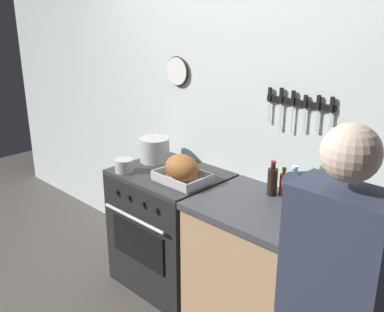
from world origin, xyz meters
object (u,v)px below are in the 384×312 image
object	(u,v)px
roasting_pan	(182,170)
bottle_soy_sauce	(272,181)
stock_pot	(155,150)
bottle_vinegar	(348,213)
stove	(171,228)
saucepan	(124,165)
bottle_hot_sauce	(283,183)
bottle_dish_soap	(294,187)
bottle_olive_oil	(323,186)
person_cook	(335,298)
cutting_board	(378,252)

from	to	relation	value
roasting_pan	bottle_soy_sauce	xyz separation A→B (m)	(0.55, 0.24, 0.01)
stock_pot	bottle_vinegar	size ratio (longest dim) A/B	0.94
stove	stock_pot	distance (m)	0.60
stove	saucepan	distance (m)	0.59
bottle_hot_sauce	roasting_pan	bearing A→B (deg)	-153.65
stove	bottle_soy_sauce	bearing A→B (deg)	13.30
stove	bottle_vinegar	xyz separation A→B (m)	(1.29, 0.07, 0.55)
roasting_pan	bottle_soy_sauce	size ratio (longest dim) A/B	1.57
bottle_soy_sauce	bottle_dish_soap	world-z (taller)	bottle_dish_soap
stove	roasting_pan	world-z (taller)	roasting_pan
bottle_olive_oil	bottle_hot_sauce	xyz separation A→B (m)	(-0.26, -0.02, -0.06)
roasting_pan	bottle_hot_sauce	distance (m)	0.67
bottle_vinegar	bottle_dish_soap	size ratio (longest dim) A/B	1.05
saucepan	roasting_pan	bearing A→B (deg)	19.74
bottle_dish_soap	stove	bearing A→B (deg)	-168.50
person_cook	roasting_pan	bearing A→B (deg)	76.78
saucepan	bottle_soy_sauce	world-z (taller)	bottle_soy_sauce
person_cook	stove	bearing A→B (deg)	76.98
roasting_pan	bottle_dish_soap	world-z (taller)	bottle_dish_soap
saucepan	bottle_vinegar	distance (m)	1.56
cutting_board	bottle_vinegar	xyz separation A→B (m)	(-0.22, 0.12, 0.09)
stock_pot	bottle_vinegar	world-z (taller)	bottle_vinegar
stock_pot	bottle_soy_sauce	xyz separation A→B (m)	(1.00, 0.09, 0.00)
saucepan	bottle_soy_sauce	size ratio (longest dim) A/B	0.59
bottle_dish_soap	saucepan	bearing A→B (deg)	-160.45
stove	bottle_olive_oil	world-z (taller)	bottle_olive_oil
bottle_soy_sauce	bottle_olive_oil	distance (m)	0.32
roasting_pan	bottle_vinegar	distance (m)	1.11
stove	bottle_vinegar	distance (m)	1.41
bottle_vinegar	bottle_hot_sauce	world-z (taller)	bottle_vinegar
stove	saucepan	bearing A→B (deg)	-137.12
cutting_board	bottle_olive_oil	size ratio (longest dim) A/B	1.16
bottle_dish_soap	bottle_vinegar	bearing A→B (deg)	-15.33
person_cook	bottle_olive_oil	distance (m)	0.96
stove	roasting_pan	bearing A→B (deg)	-18.73
roasting_pan	bottle_vinegar	world-z (taller)	bottle_vinegar
roasting_pan	saucepan	bearing A→B (deg)	-160.26
person_cook	stock_pot	xyz separation A→B (m)	(-1.81, 0.65, 0.04)
bottle_vinegar	bottle_soy_sauce	bearing A→B (deg)	169.25
stove	cutting_board	xyz separation A→B (m)	(1.51, -0.05, 0.46)
person_cook	roasting_pan	world-z (taller)	person_cook
stock_pot	bottle_soy_sauce	world-z (taller)	bottle_soy_sauce
bottle_soy_sauce	cutting_board	bearing A→B (deg)	-16.31
bottle_dish_soap	bottle_hot_sauce	world-z (taller)	bottle_dish_soap
stock_pot	bottle_olive_oil	distance (m)	1.31
roasting_pan	bottle_olive_oil	xyz separation A→B (m)	(0.86, 0.31, 0.04)
stove	stock_pot	world-z (taller)	stock_pot
roasting_pan	saucepan	size ratio (longest dim) A/B	2.66
stock_pot	cutting_board	xyz separation A→B (m)	(1.77, -0.13, -0.08)
roasting_pan	bottle_soy_sauce	distance (m)	0.60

